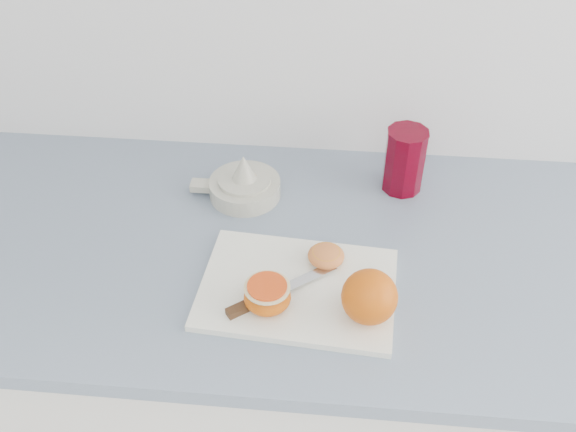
{
  "coord_description": "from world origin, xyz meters",
  "views": [
    {
      "loc": [
        0.04,
        0.87,
        1.67
      ],
      "look_at": [
        -0.04,
        1.69,
        0.96
      ],
      "focal_mm": 40.0,
      "sensor_mm": 36.0,
      "label": 1
    }
  ],
  "objects": [
    {
      "name": "half_orange",
      "position": [
        -0.06,
        1.54,
        0.92
      ],
      "size": [
        0.07,
        0.07,
        0.05
      ],
      "color": "orange",
      "rests_on": "cutting_board"
    },
    {
      "name": "red_tumbler",
      "position": [
        0.16,
        1.88,
        0.95
      ],
      "size": [
        0.08,
        0.08,
        0.13
      ],
      "color": "#5C0012",
      "rests_on": "counter"
    },
    {
      "name": "paring_knife",
      "position": [
        -0.07,
        1.55,
        0.91
      ],
      "size": [
        0.17,
        0.14,
        0.01
      ],
      "color": "#4B2918",
      "rests_on": "cutting_board"
    },
    {
      "name": "squeezed_shell",
      "position": [
        0.03,
        1.65,
        0.92
      ],
      "size": [
        0.06,
        0.06,
        0.03
      ],
      "color": "orange",
      "rests_on": "cutting_board"
    },
    {
      "name": "cutting_board",
      "position": [
        -0.02,
        1.59,
        0.9
      ],
      "size": [
        0.33,
        0.25,
        0.01
      ],
      "primitive_type": "cube",
      "rotation": [
        0.0,
        0.0,
        -0.07
      ],
      "color": "white",
      "rests_on": "counter"
    },
    {
      "name": "whole_orange",
      "position": [
        0.1,
        1.53,
        0.95
      ],
      "size": [
        0.09,
        0.09,
        0.09
      ],
      "color": "orange",
      "rests_on": "cutting_board"
    },
    {
      "name": "citrus_juicer",
      "position": [
        -0.14,
        1.83,
        0.92
      ],
      "size": [
        0.17,
        0.14,
        0.09
      ],
      "color": "beige",
      "rests_on": "counter"
    },
    {
      "name": "counter",
      "position": [
        -0.08,
        1.7,
        0.45
      ],
      "size": [
        2.33,
        0.64,
        0.89
      ],
      "color": "white",
      "rests_on": "ground"
    }
  ]
}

